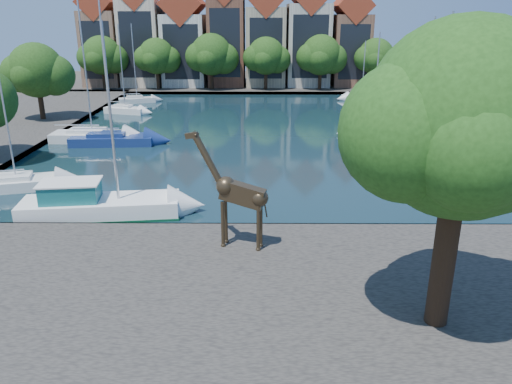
# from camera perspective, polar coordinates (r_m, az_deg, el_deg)

# --- Properties ---
(ground) EXTENTS (160.00, 160.00, 0.00)m
(ground) POSITION_cam_1_polar(r_m,az_deg,el_deg) (26.92, -1.95, -4.53)
(ground) COLOR #38332B
(ground) RESTS_ON ground
(water_basin) EXTENTS (38.00, 50.00, 0.08)m
(water_basin) POSITION_cam_1_polar(r_m,az_deg,el_deg) (49.77, -0.86, 6.90)
(water_basin) COLOR black
(water_basin) RESTS_ON ground
(near_quay) EXTENTS (50.00, 14.00, 0.50)m
(near_quay) POSITION_cam_1_polar(r_m,az_deg,el_deg) (20.61, -2.74, -11.89)
(near_quay) COLOR #45413B
(near_quay) RESTS_ON ground
(far_quay) EXTENTS (60.00, 16.00, 0.50)m
(far_quay) POSITION_cam_1_polar(r_m,az_deg,el_deg) (81.26, -0.36, 12.04)
(far_quay) COLOR #45413B
(far_quay) RESTS_ON ground
(right_quay) EXTENTS (14.00, 52.00, 0.50)m
(right_quay) POSITION_cam_1_polar(r_m,az_deg,el_deg) (55.17, 26.26, 6.37)
(right_quay) COLOR #45413B
(right_quay) RESTS_ON ground
(plane_tree) EXTENTS (8.32, 6.40, 10.62)m
(plane_tree) POSITION_cam_1_polar(r_m,az_deg,el_deg) (17.18, 22.91, 6.86)
(plane_tree) COLOR #332114
(plane_tree) RESTS_ON near_quay
(townhouse_west_end) EXTENTS (5.44, 9.18, 14.93)m
(townhouse_west_end) POSITION_cam_1_polar(r_m,az_deg,el_deg) (84.13, -16.93, 16.36)
(townhouse_west_end) COLOR #88624A
(townhouse_west_end) RESTS_ON far_quay
(townhouse_west_mid) EXTENTS (5.94, 9.18, 16.79)m
(townhouse_west_mid) POSITION_cam_1_polar(r_m,az_deg,el_deg) (82.58, -12.83, 17.26)
(townhouse_west_mid) COLOR beige
(townhouse_west_mid) RESTS_ON far_quay
(townhouse_west_inner) EXTENTS (6.43, 9.18, 15.15)m
(townhouse_west_inner) POSITION_cam_1_polar(r_m,az_deg,el_deg) (81.44, -8.12, 16.88)
(townhouse_west_inner) COLOR silver
(townhouse_west_inner) RESTS_ON far_quay
(townhouse_center) EXTENTS (5.44, 9.18, 16.93)m
(townhouse_center) POSITION_cam_1_polar(r_m,az_deg,el_deg) (80.73, -3.36, 17.74)
(townhouse_center) COLOR brown
(townhouse_center) RESTS_ON far_quay
(townhouse_east_inner) EXTENTS (5.94, 9.18, 15.79)m
(townhouse_east_inner) POSITION_cam_1_polar(r_m,az_deg,el_deg) (80.60, 1.11, 17.31)
(townhouse_east_inner) COLOR tan
(townhouse_east_inner) RESTS_ON far_quay
(townhouse_east_mid) EXTENTS (6.43, 9.18, 16.65)m
(townhouse_east_mid) POSITION_cam_1_polar(r_m,az_deg,el_deg) (80.92, 5.95, 17.49)
(townhouse_east_mid) COLOR beige
(townhouse_east_mid) RESTS_ON far_quay
(townhouse_east_end) EXTENTS (5.44, 9.18, 14.43)m
(townhouse_east_end) POSITION_cam_1_polar(r_m,az_deg,el_deg) (81.81, 10.65, 16.59)
(townhouse_east_end) COLOR brown
(townhouse_east_end) RESTS_ON far_quay
(far_tree_far_west) EXTENTS (7.28, 5.60, 7.68)m
(far_tree_far_west) POSITION_cam_1_polar(r_m,az_deg,el_deg) (78.69, -17.14, 14.57)
(far_tree_far_west) COLOR #332114
(far_tree_far_west) RESTS_ON far_quay
(far_tree_west) EXTENTS (6.76, 5.20, 7.36)m
(far_tree_west) POSITION_cam_1_polar(r_m,az_deg,el_deg) (76.74, -11.23, 14.85)
(far_tree_west) COLOR #332114
(far_tree_west) RESTS_ON far_quay
(far_tree_mid_west) EXTENTS (7.80, 6.00, 8.00)m
(far_tree_mid_west) POSITION_cam_1_polar(r_m,az_deg,el_deg) (75.57, -5.06, 15.23)
(far_tree_mid_west) COLOR #332114
(far_tree_mid_west) RESTS_ON far_quay
(far_tree_mid_east) EXTENTS (7.02, 5.40, 7.52)m
(far_tree_mid_east) POSITION_cam_1_polar(r_m,az_deg,el_deg) (75.27, 1.22, 15.16)
(far_tree_mid_east) COLOR #332114
(far_tree_mid_east) RESTS_ON far_quay
(far_tree_east) EXTENTS (7.54, 5.80, 7.84)m
(far_tree_east) POSITION_cam_1_polar(r_m,az_deg,el_deg) (75.79, 7.51, 15.12)
(far_tree_east) COLOR #332114
(far_tree_east) RESTS_ON far_quay
(far_tree_far_east) EXTENTS (6.76, 5.20, 7.36)m
(far_tree_far_east) POSITION_cam_1_polar(r_m,az_deg,el_deg) (77.16, 13.60, 14.71)
(far_tree_far_east) COLOR #332114
(far_tree_far_east) RESTS_ON far_quay
(side_tree_left_far) EXTENTS (7.28, 5.60, 7.88)m
(side_tree_left_far) POSITION_cam_1_polar(r_m,az_deg,el_deg) (57.62, -23.69, 12.44)
(side_tree_left_far) COLOR #332114
(side_tree_left_far) RESTS_ON left_quay
(giraffe_statue) EXTENTS (3.80, 1.32, 5.48)m
(giraffe_statue) POSITION_cam_1_polar(r_m,az_deg,el_deg) (23.17, -2.26, -0.11)
(giraffe_statue) COLOR #3A2D1D
(giraffe_statue) RESTS_ON near_quay
(motorsailer) EXTENTS (9.08, 3.65, 10.66)m
(motorsailer) POSITION_cam_1_polar(r_m,az_deg,el_deg) (29.88, -17.92, -1.14)
(motorsailer) COLOR white
(motorsailer) RESTS_ON water_basin
(sailboat_left_a) EXTENTS (6.50, 3.67, 9.04)m
(sailboat_left_a) POSITION_cam_1_polar(r_m,az_deg,el_deg) (36.59, -25.70, 1.13)
(sailboat_left_a) COLOR silver
(sailboat_left_a) RESTS_ON water_basin
(sailboat_left_b) EXTENTS (7.34, 2.95, 12.12)m
(sailboat_left_b) POSITION_cam_1_polar(r_m,az_deg,el_deg) (46.32, -16.10, 5.99)
(sailboat_left_b) COLOR navy
(sailboat_left_b) RESTS_ON water_basin
(sailboat_left_c) EXTENTS (7.29, 2.61, 12.95)m
(sailboat_left_c) POSITION_cam_1_polar(r_m,az_deg,el_deg) (48.07, -18.18, 6.29)
(sailboat_left_c) COLOR silver
(sailboat_left_c) RESTS_ON water_basin
(sailboat_left_d) EXTENTS (5.08, 2.92, 9.94)m
(sailboat_left_d) POSITION_cam_1_polar(r_m,az_deg,el_deg) (60.94, -14.72, 9.22)
(sailboat_left_d) COLOR white
(sailboat_left_d) RESTS_ON water_basin
(sailboat_left_e) EXTENTS (4.92, 3.01, 9.85)m
(sailboat_left_e) POSITION_cam_1_polar(r_m,az_deg,el_deg) (68.29, -13.44, 10.34)
(sailboat_left_e) COLOR silver
(sailboat_left_e) RESTS_ON water_basin
(sailboat_right_a) EXTENTS (7.74, 3.56, 11.18)m
(sailboat_right_a) POSITION_cam_1_polar(r_m,az_deg,el_deg) (41.88, 19.85, 4.19)
(sailboat_right_a) COLOR white
(sailboat_right_a) RESTS_ON water_basin
(sailboat_right_b) EXTENTS (7.59, 3.69, 10.80)m
(sailboat_right_b) POSITION_cam_1_polar(r_m,az_deg,el_deg) (45.34, 18.36, 5.46)
(sailboat_right_b) COLOR navy
(sailboat_right_b) RESTS_ON water_basin
(sailboat_right_c) EXTENTS (5.32, 2.74, 9.44)m
(sailboat_right_c) POSITION_cam_1_polar(r_m,az_deg,el_deg) (49.78, 13.17, 7.06)
(sailboat_right_c) COLOR white
(sailboat_right_c) RESTS_ON water_basin
(sailboat_right_d) EXTENTS (5.54, 3.36, 7.68)m
(sailboat_right_d) POSITION_cam_1_polar(r_m,az_deg,el_deg) (70.51, 12.00, 10.72)
(sailboat_right_d) COLOR silver
(sailboat_right_d) RESTS_ON water_basin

